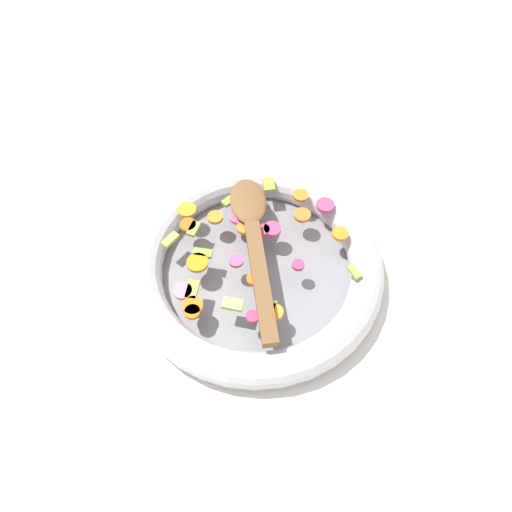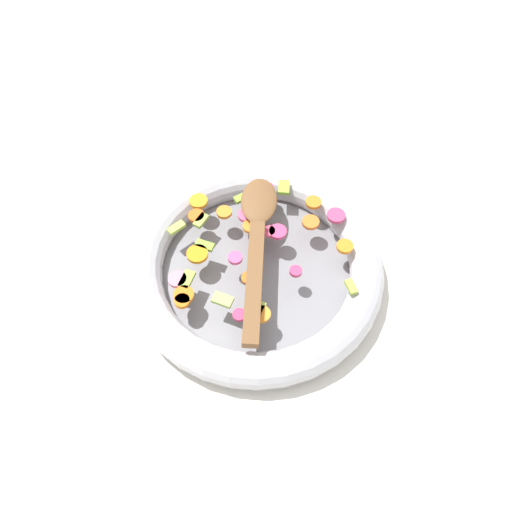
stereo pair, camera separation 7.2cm
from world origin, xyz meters
name	(u,v)px [view 1 (the left image)]	position (x,y,z in m)	size (l,w,h in m)	color
ground_plane	(256,274)	(0.00, 0.00, 0.00)	(4.00, 4.00, 0.00)	silver
skillet	(256,266)	(0.00, 0.00, 0.02)	(0.38, 0.38, 0.05)	slate
chopped_vegetables	(243,245)	(-0.01, 0.02, 0.05)	(0.30, 0.26, 0.01)	orange
wooden_spoon	(254,235)	(0.01, 0.03, 0.06)	(0.16, 0.27, 0.01)	brown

